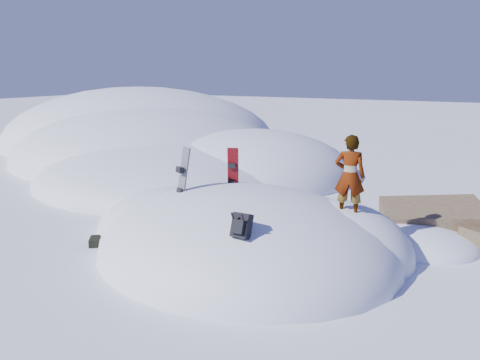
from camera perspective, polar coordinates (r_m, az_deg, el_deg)
The scene contains 9 objects.
ground at distance 10.79m, azimuth 0.57°, elevation -8.93°, with size 120.00×120.00×0.00m, color white.
snow_mound at distance 11.06m, azimuth 0.35°, elevation -8.36°, with size 8.00×6.00×3.00m.
snow_ridge at distance 24.35m, azimuth -10.68°, elevation 3.34°, with size 21.50×18.50×6.40m.
rock_outcrop at distance 12.59m, azimuth 22.57°, elevation -6.62°, with size 4.68×4.41×1.68m.
snowboard_red at distance 11.34m, azimuth -0.88°, elevation 0.48°, with size 0.28×0.23×1.43m.
snowboard_dark at distance 10.87m, azimuth -7.13°, elevation -0.34°, with size 0.43×0.44×1.67m.
backpack at distance 8.46m, azimuth 0.14°, elevation -5.57°, with size 0.32×0.41×0.54m.
gear_pile at distance 11.71m, azimuth -16.03°, elevation -7.07°, with size 0.85×0.73×0.22m.
person at distance 9.97m, azimuth 13.23°, elevation 0.50°, with size 0.63×0.41×1.73m, color slate.
Camera 1 is at (4.58, -8.88, 4.06)m, focal length 35.00 mm.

